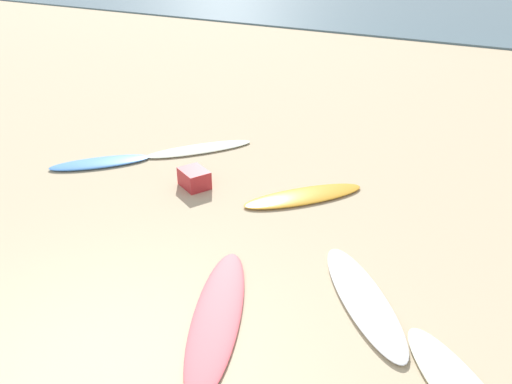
{
  "coord_description": "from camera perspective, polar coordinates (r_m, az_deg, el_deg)",
  "views": [
    {
      "loc": [
        3.2,
        -2.37,
        4.11
      ],
      "look_at": [
        -0.42,
        3.89,
        0.3
      ],
      "focal_mm": 34.76,
      "sensor_mm": 36.0,
      "label": 1
    }
  ],
  "objects": [
    {
      "name": "surfboard_1",
      "position": [
        8.65,
        5.53,
        -0.45
      ],
      "size": [
        1.87,
        2.08,
        0.07
      ],
      "primitive_type": "ellipsoid",
      "rotation": [
        0.0,
        0.0,
        2.45
      ],
      "color": "gold",
      "rests_on": "ground_plane"
    },
    {
      "name": "surfboard_0",
      "position": [
        6.14,
        -4.48,
        -13.96
      ],
      "size": [
        1.59,
        2.58,
        0.06
      ],
      "primitive_type": "ellipsoid",
      "rotation": [
        0.0,
        0.0,
        3.57
      ],
      "color": "#DB555F",
      "rests_on": "ground_plane"
    },
    {
      "name": "beach_cooler",
      "position": [
        9.01,
        -7.12,
        1.58
      ],
      "size": [
        0.68,
        0.62,
        0.33
      ],
      "primitive_type": "cube",
      "rotation": [
        0.0,
        0.0,
        5.83
      ],
      "color": "#B2282D",
      "rests_on": "ground_plane"
    },
    {
      "name": "surfboard_7",
      "position": [
        6.48,
        12.24,
        -11.88
      ],
      "size": [
        1.89,
        2.03,
        0.09
      ],
      "primitive_type": "ellipsoid",
      "rotation": [
        0.0,
        0.0,
        3.87
      ],
      "color": "white",
      "rests_on": "ground_plane"
    },
    {
      "name": "surfboard_6",
      "position": [
        10.59,
        -6.52,
        4.95
      ],
      "size": [
        1.83,
        2.13,
        0.06
      ],
      "primitive_type": "ellipsoid",
      "rotation": [
        0.0,
        0.0,
        -0.66
      ],
      "color": "silver",
      "rests_on": "ground_plane"
    },
    {
      "name": "surfboard_5",
      "position": [
        10.34,
        -17.48,
        3.25
      ],
      "size": [
        1.71,
        1.79,
        0.08
      ],
      "primitive_type": "ellipsoid",
      "rotation": [
        0.0,
        0.0,
        -0.74
      ],
      "color": "#4C8FE5",
      "rests_on": "ground_plane"
    },
    {
      "name": "ground_plane",
      "position": [
        5.73,
        -17.06,
        -19.72
      ],
      "size": [
        120.0,
        120.0,
        0.0
      ],
      "primitive_type": "plane",
      "color": "#C6B28E"
    }
  ]
}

